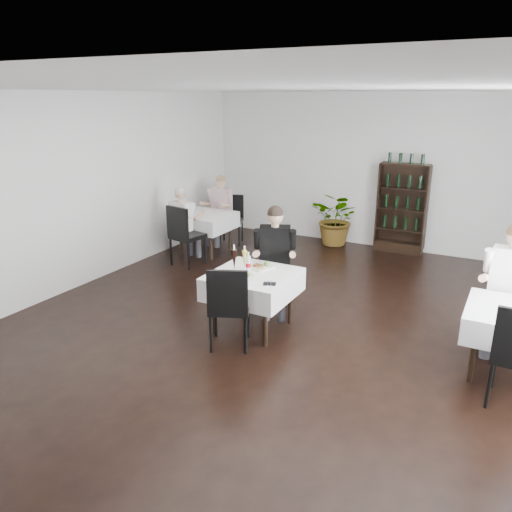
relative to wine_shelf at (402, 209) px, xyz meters
The scene contains 19 objects.
room_shell 4.40m from the wine_shelf, 97.92° to the right, with size 9.00×9.00×9.00m.
wine_shelf is the anchor object (origin of this frame).
main_table 4.41m from the wine_shelf, 101.78° to the right, with size 1.03×1.03×0.77m.
left_table 3.77m from the wine_shelf, 151.20° to the right, with size 0.98×0.98×0.77m.
potted_tree 1.28m from the wine_shelf, behind, with size 0.98×0.85×1.09m, color #23531C.
main_chair_far 3.71m from the wine_shelf, 105.85° to the right, with size 0.51×0.51×0.94m.
main_chair_near 5.01m from the wine_shelf, 100.25° to the right, with size 0.63×0.63×1.05m.
left_chair_far 3.36m from the wine_shelf, 162.85° to the right, with size 0.58×0.58×0.99m.
left_chair_near 4.16m from the wine_shelf, 140.00° to the right, with size 0.58×0.59×1.10m.
diner_main 3.81m from the wine_shelf, 103.60° to the right, with size 0.68×0.72×1.52m.
diner_left_far 3.58m from the wine_shelf, 161.19° to the right, with size 0.53×0.52×1.41m.
diner_left_near 4.13m from the wine_shelf, 144.69° to the right, with size 0.54×0.54×1.38m.
diner_right_far 3.96m from the wine_shelf, 59.91° to the right, with size 0.60×0.60×1.55m.
plate_far 4.18m from the wine_shelf, 102.46° to the right, with size 0.36×0.36×0.09m.
plate_near 4.61m from the wine_shelf, 101.51° to the right, with size 0.29×0.29×0.07m.
pilsner_dark 4.47m from the wine_shelf, 105.31° to the right, with size 0.08×0.08×0.34m.
pilsner_lager 4.33m from the wine_shelf, 104.55° to the right, with size 0.07×0.07×0.30m.
coke_bottle 4.40m from the wine_shelf, 102.92° to the right, with size 0.07×0.07×0.26m.
napkin_cutlery 4.59m from the wine_shelf, 96.79° to the right, with size 0.19×0.17×0.02m.
Camera 1 is at (2.55, -5.24, 2.93)m, focal length 35.00 mm.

